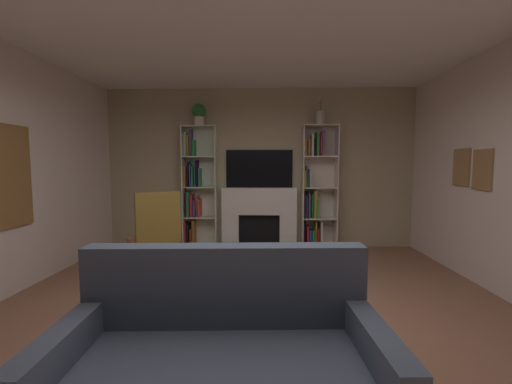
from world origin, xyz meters
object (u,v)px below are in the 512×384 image
(bookshelf_left, at_px, (196,189))
(couch, at_px, (222,370))
(vase_with_flowers, at_px, (320,118))
(armchair, at_px, (155,237))
(tv, at_px, (259,169))
(fireplace, at_px, (259,216))
(bookshelf_right, at_px, (315,191))
(potted_plant, at_px, (199,113))

(bookshelf_left, height_order, couch, bookshelf_left)
(vase_with_flowers, bearing_deg, bookshelf_left, 178.69)
(bookshelf_left, relative_size, armchair, 1.90)
(tv, xyz_separation_m, vase_with_flowers, (1.06, -0.12, 0.88))
(vase_with_flowers, height_order, armchair, vase_with_flowers)
(fireplace, xyz_separation_m, bookshelf_right, (0.99, -0.03, 0.46))
(bookshelf_right, bearing_deg, vase_with_flowers, -17.74)
(tv, height_order, bookshelf_left, bookshelf_left)
(tv, relative_size, bookshelf_left, 0.55)
(tv, bearing_deg, couch, -91.72)
(potted_plant, distance_m, couch, 4.55)
(fireplace, relative_size, bookshelf_right, 0.66)
(fireplace, bearing_deg, bookshelf_left, -179.99)
(vase_with_flowers, bearing_deg, potted_plant, -180.00)
(fireplace, relative_size, potted_plant, 3.78)
(vase_with_flowers, bearing_deg, couch, -106.68)
(bookshelf_left, height_order, vase_with_flowers, vase_with_flowers)
(fireplace, xyz_separation_m, armchair, (-1.32, -1.66, -0.01))
(fireplace, relative_size, couch, 0.76)
(fireplace, distance_m, bookshelf_left, 1.23)
(fireplace, xyz_separation_m, bookshelf_left, (-1.13, -0.00, 0.48))
(fireplace, height_order, tv, tv)
(bookshelf_right, bearing_deg, armchair, -144.74)
(fireplace, distance_m, bookshelf_right, 1.09)
(couch, height_order, armchair, armchair)
(fireplace, bearing_deg, armchair, -128.40)
(bookshelf_left, bearing_deg, fireplace, 0.01)
(bookshelf_right, distance_m, vase_with_flowers, 1.27)
(tv, distance_m, bookshelf_right, 1.07)
(tv, distance_m, bookshelf_left, 1.19)
(fireplace, height_order, vase_with_flowers, vase_with_flowers)
(fireplace, relative_size, vase_with_flowers, 3.40)
(vase_with_flowers, bearing_deg, bookshelf_right, 162.26)
(bookshelf_right, height_order, vase_with_flowers, vase_with_flowers)
(fireplace, distance_m, potted_plant, 2.10)
(fireplace, distance_m, vase_with_flowers, 2.03)
(bookshelf_left, relative_size, vase_with_flowers, 5.12)
(tv, bearing_deg, fireplace, -90.00)
(tv, relative_size, bookshelf_right, 0.55)
(tv, distance_m, vase_with_flowers, 1.38)
(vase_with_flowers, bearing_deg, tv, 173.52)
(potted_plant, bearing_deg, vase_with_flowers, 0.00)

